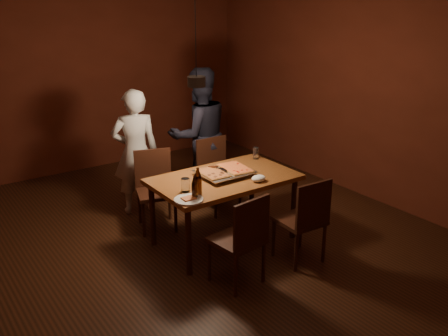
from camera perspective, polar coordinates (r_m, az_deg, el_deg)
room_shell at (r=5.08m, az=-3.10°, el=5.94°), size 6.00×6.00×6.00m
dining_table at (r=5.27m, az=0.00°, el=-1.78°), size 1.50×0.90×0.75m
chair_far_left at (r=5.75m, az=-7.93°, el=-1.57°), size 0.53×0.53×0.49m
chair_far_right at (r=6.16m, az=-0.93°, el=0.06°), size 0.43×0.43×0.49m
chair_near_left at (r=4.54m, az=2.19°, el=-7.43°), size 0.47×0.47×0.49m
chair_near_right at (r=4.97m, az=9.32°, el=-5.17°), size 0.44×0.44×0.49m
pizza_tray at (r=5.28m, az=0.08°, el=-0.60°), size 0.58×0.49×0.05m
pizza_meat at (r=5.19m, az=-1.31°, el=-0.56°), size 0.25×0.38×0.02m
pizza_cheese at (r=5.34m, az=1.28°, el=0.02°), size 0.29×0.42×0.02m
spatula at (r=5.28m, az=-0.11°, el=-0.16°), size 0.19×0.25×0.04m
beer_bottle_a at (r=4.68m, az=-3.38°, el=-2.19°), size 0.06×0.06×0.23m
beer_bottle_b at (r=4.74m, az=-3.00°, el=-1.57°), size 0.07×0.07×0.28m
water_glass_left at (r=4.86m, az=-4.44°, el=-1.94°), size 0.08×0.08×0.13m
water_glass_right at (r=5.80m, az=3.66°, el=1.71°), size 0.07×0.07×0.14m
plate_slice at (r=4.67m, az=-4.07°, el=-3.61°), size 0.28×0.28×0.03m
napkin at (r=5.12m, az=3.98°, el=-1.19°), size 0.16×0.12×0.07m
diner_white at (r=6.09m, az=-10.09°, el=1.81°), size 0.64×0.52×1.53m
diner_dark at (r=6.39m, az=-2.82°, el=3.79°), size 0.91×0.75×1.72m
pendant_lamp at (r=5.01m, az=-3.17°, el=9.96°), size 0.18×0.18×1.10m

